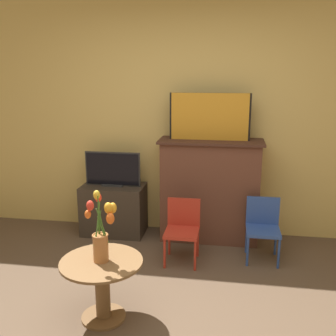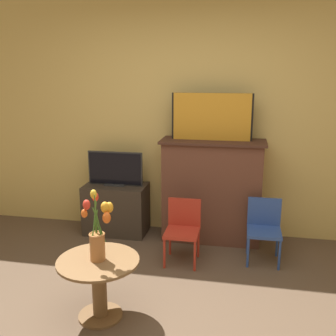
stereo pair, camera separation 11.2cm
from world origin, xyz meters
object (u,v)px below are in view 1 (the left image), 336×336
(painting, at_px, (210,117))
(chair_blue, at_px, (263,225))
(tv_monitor, at_px, (113,170))
(chair_red, at_px, (183,227))
(vase_tulips, at_px, (101,233))

(painting, xyz_separation_m, chair_blue, (0.57, -0.41, -1.01))
(tv_monitor, distance_m, chair_red, 1.10)
(chair_blue, distance_m, vase_tulips, 1.76)
(painting, bearing_deg, chair_blue, -35.70)
(chair_red, relative_size, vase_tulips, 1.15)
(tv_monitor, bearing_deg, chair_red, -32.64)
(tv_monitor, height_order, chair_blue, tv_monitor)
(painting, relative_size, vase_tulips, 1.59)
(chair_blue, xyz_separation_m, vase_tulips, (-1.24, -1.20, 0.34))
(tv_monitor, height_order, vase_tulips, vase_tulips)
(painting, height_order, tv_monitor, painting)
(chair_blue, bearing_deg, painting, 144.30)
(painting, xyz_separation_m, tv_monitor, (-1.07, -0.03, -0.61))
(painting, bearing_deg, tv_monitor, -178.58)
(tv_monitor, relative_size, chair_blue, 1.03)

